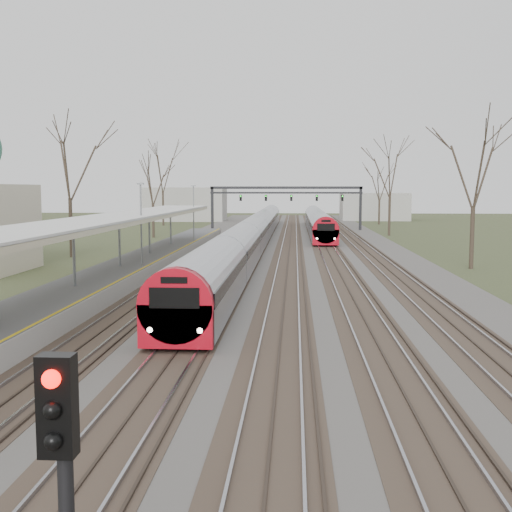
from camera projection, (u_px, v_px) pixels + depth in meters
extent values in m
cube|color=#474442|center=(278.00, 250.00, 59.17)|extent=(24.00, 160.00, 0.10)
cube|color=#4C3828|center=(214.00, 250.00, 59.53)|extent=(2.60, 160.00, 0.06)
cube|color=gray|center=(206.00, 249.00, 59.56)|extent=(0.07, 160.00, 0.12)
cube|color=gray|center=(221.00, 249.00, 59.48)|extent=(0.07, 160.00, 0.12)
cube|color=#4C3828|center=(251.00, 250.00, 59.32)|extent=(2.60, 160.00, 0.06)
cube|color=gray|center=(244.00, 249.00, 59.35)|extent=(0.07, 160.00, 0.12)
cube|color=gray|center=(259.00, 249.00, 59.27)|extent=(0.07, 160.00, 0.12)
cube|color=#4C3828|center=(289.00, 250.00, 59.11)|extent=(2.60, 160.00, 0.06)
cube|color=gray|center=(281.00, 249.00, 59.14)|extent=(0.07, 160.00, 0.12)
cube|color=gray|center=(297.00, 249.00, 59.06)|extent=(0.07, 160.00, 0.12)
cube|color=#4C3828|center=(327.00, 250.00, 58.90)|extent=(2.60, 160.00, 0.06)
cube|color=gray|center=(319.00, 249.00, 58.93)|extent=(0.07, 160.00, 0.12)
cube|color=gray|center=(335.00, 250.00, 58.84)|extent=(0.07, 160.00, 0.12)
cube|color=#4C3828|center=(366.00, 250.00, 58.68)|extent=(2.60, 160.00, 0.06)
cube|color=gray|center=(358.00, 250.00, 58.72)|extent=(0.07, 160.00, 0.12)
cube|color=gray|center=(374.00, 250.00, 58.63)|extent=(0.07, 160.00, 0.12)
cube|color=#9E9B93|center=(134.00, 268.00, 42.30)|extent=(3.50, 69.00, 1.00)
cylinder|color=slate|center=(74.00, 256.00, 30.67)|extent=(0.14, 0.14, 3.00)
cylinder|color=slate|center=(119.00, 242.00, 38.61)|extent=(0.14, 0.14, 3.00)
cylinder|color=slate|center=(149.00, 233.00, 46.56)|extent=(0.14, 0.14, 3.00)
cylinder|color=slate|center=(171.00, 227.00, 54.50)|extent=(0.14, 0.14, 3.00)
cube|color=silver|center=(114.00, 217.00, 37.46)|extent=(4.10, 50.00, 0.12)
cube|color=beige|center=(114.00, 220.00, 37.48)|extent=(4.10, 50.00, 0.25)
cube|color=black|center=(212.00, 209.00, 89.25)|extent=(0.35, 0.35, 6.00)
cube|color=black|center=(360.00, 209.00, 88.02)|extent=(0.35, 0.35, 6.00)
cube|color=black|center=(286.00, 188.00, 88.33)|extent=(21.00, 0.35, 0.35)
cube|color=black|center=(286.00, 193.00, 88.41)|extent=(21.00, 0.25, 0.25)
cube|color=black|center=(241.00, 198.00, 88.66)|extent=(0.32, 0.22, 0.85)
sphere|color=#0CFF19|center=(241.00, 196.00, 88.49)|extent=(0.16, 0.16, 0.16)
cube|color=black|center=(266.00, 198.00, 88.45)|extent=(0.32, 0.22, 0.85)
sphere|color=#0CFF19|center=(266.00, 196.00, 88.28)|extent=(0.16, 0.16, 0.16)
cube|color=black|center=(291.00, 198.00, 88.24)|extent=(0.32, 0.22, 0.85)
sphere|color=#0CFF19|center=(291.00, 196.00, 88.07)|extent=(0.16, 0.16, 0.16)
cube|color=black|center=(317.00, 198.00, 88.02)|extent=(0.32, 0.22, 0.85)
sphere|color=#0CFF19|center=(317.00, 196.00, 87.86)|extent=(0.16, 0.16, 0.16)
cube|color=black|center=(342.00, 198.00, 87.81)|extent=(0.32, 0.22, 0.85)
sphere|color=#0CFF19|center=(343.00, 196.00, 87.65)|extent=(0.16, 0.16, 0.16)
cylinder|color=#2D231C|center=(71.00, 228.00, 53.00)|extent=(0.30, 0.30, 4.95)
cylinder|color=#2D231C|center=(472.00, 238.00, 45.19)|extent=(0.30, 0.30, 4.50)
cube|color=#A8AAB2|center=(256.00, 234.00, 66.32)|extent=(2.55, 90.00, 1.60)
cylinder|color=#A8AAB2|center=(256.00, 227.00, 66.25)|extent=(2.60, 89.70, 2.60)
cube|color=black|center=(256.00, 226.00, 66.24)|extent=(2.62, 89.40, 0.55)
cube|color=#AF0A19|center=(176.00, 326.00, 21.75)|extent=(2.55, 0.50, 1.50)
cylinder|color=#AF0A19|center=(176.00, 305.00, 21.73)|extent=(2.60, 0.60, 2.60)
cube|color=black|center=(174.00, 298.00, 21.43)|extent=(1.70, 0.12, 0.70)
sphere|color=white|center=(150.00, 330.00, 21.61)|extent=(0.22, 0.22, 0.22)
sphere|color=white|center=(200.00, 330.00, 21.51)|extent=(0.22, 0.22, 0.22)
cube|color=black|center=(256.00, 243.00, 66.42)|extent=(1.80, 89.00, 0.35)
cube|color=#A8AAB2|center=(318.00, 224.00, 84.18)|extent=(2.55, 45.00, 1.60)
cylinder|color=#A8AAB2|center=(318.00, 219.00, 84.11)|extent=(2.60, 44.70, 2.60)
cube|color=black|center=(318.00, 219.00, 84.10)|extent=(2.62, 44.40, 0.55)
cube|color=#AF0A19|center=(326.00, 237.00, 61.95)|extent=(2.55, 0.50, 1.50)
cylinder|color=#AF0A19|center=(326.00, 230.00, 61.92)|extent=(2.60, 0.60, 2.60)
cube|color=black|center=(326.00, 227.00, 61.62)|extent=(1.70, 0.12, 0.70)
sphere|color=white|center=(317.00, 238.00, 61.81)|extent=(0.22, 0.22, 0.22)
sphere|color=white|center=(335.00, 239.00, 61.71)|extent=(0.22, 0.22, 0.22)
cube|color=black|center=(318.00, 231.00, 84.28)|extent=(1.80, 44.00, 0.35)
cube|color=black|center=(57.00, 406.00, 6.13)|extent=(0.35, 0.22, 1.00)
sphere|color=#FF0C05|center=(51.00, 379.00, 5.97)|extent=(0.18, 0.18, 0.18)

